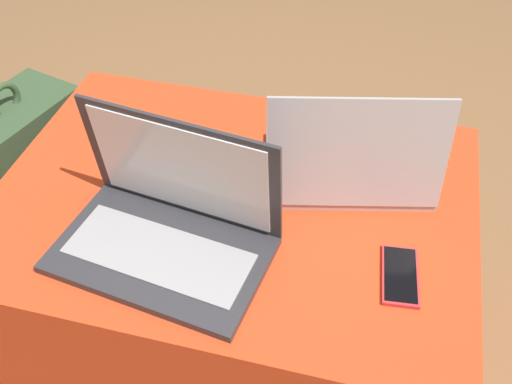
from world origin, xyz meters
TOP-DOWN VIEW (x-y plane):
  - ground_plane at (0.00, 0.00)m, footprint 14.00×14.00m
  - ottoman at (0.00, 0.00)m, footprint 0.96×0.70m
  - laptop_near at (-0.08, -0.15)m, footprint 0.41×0.28m
  - laptop_far at (0.21, 0.10)m, footprint 0.38×0.30m
  - cell_phone at (0.34, -0.12)m, footprint 0.08×0.14m
  - backpack at (-0.63, 0.18)m, footprint 0.30×0.35m

SIDE VIEW (x-z plane):
  - ground_plane at x=0.00m, z-range 0.00..0.00m
  - backpack at x=-0.63m, z-range -0.04..0.45m
  - ottoman at x=0.00m, z-range 0.00..0.44m
  - cell_phone at x=0.34m, z-range 0.44..0.45m
  - laptop_far at x=0.21m, z-range 0.37..0.62m
  - laptop_near at x=-0.08m, z-range 0.37..0.62m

